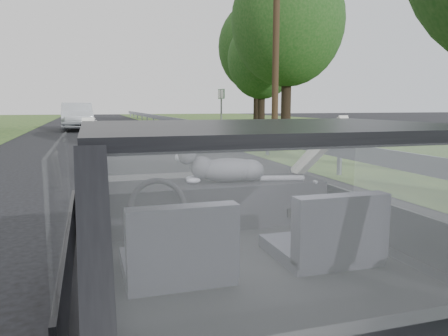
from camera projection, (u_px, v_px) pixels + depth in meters
subject_car at (239, 249)px, 2.46m from camera, size 1.80×4.00×1.45m
dashboard at (209, 203)px, 3.03m from camera, size 1.58×0.45×0.30m
driver_seat at (178, 245)px, 2.05m from camera, size 0.50×0.72×0.42m
passenger_seat at (329, 230)px, 2.28m from camera, size 0.50×0.72×0.42m
steering_wheel at (158, 207)px, 2.63m from camera, size 0.36×0.36×0.04m
cat at (229, 168)px, 3.01m from camera, size 0.66×0.30×0.29m
guardrail at (264, 136)px, 13.19m from camera, size 0.05×90.00×0.32m
other_car at (77, 116)px, 26.36m from camera, size 2.14×5.08×1.65m
highway_sign at (221, 109)px, 26.88m from camera, size 0.19×1.00×2.48m
utility_pole at (276, 37)px, 19.03m from camera, size 0.35×0.35×8.88m
tree_1 at (287, 47)px, 23.65m from camera, size 7.23×7.23×9.21m
tree_2 at (262, 75)px, 29.39m from camera, size 5.71×5.71×6.98m
tree_3 at (257, 65)px, 32.92m from camera, size 6.74×6.74×8.94m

